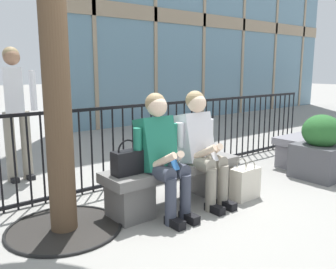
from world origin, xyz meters
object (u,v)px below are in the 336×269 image
(shopping_bag, at_px, (245,183))
(stone_bench_far, at_px, (313,144))
(seated_person_companion, at_px, (201,144))
(handbag_on_bench, at_px, (128,162))
(seated_person_with_phone, at_px, (162,151))
(stone_bench, at_px, (174,180))
(bystander_at_railing, at_px, (15,104))
(planter, at_px, (320,149))

(shopping_bag, distance_m, stone_bench_far, 2.15)
(seated_person_companion, xyz_separation_m, handbag_on_bench, (-0.84, 0.12, -0.08))
(seated_person_companion, bearing_deg, seated_person_with_phone, 180.00)
(stone_bench, relative_size, stone_bench_far, 1.00)
(handbag_on_bench, height_order, bystander_at_railing, bystander_at_railing)
(seated_person_with_phone, height_order, stone_bench_far, seated_person_with_phone)
(handbag_on_bench, bearing_deg, seated_person_companion, -8.00)
(seated_person_companion, distance_m, shopping_bag, 0.70)
(handbag_on_bench, height_order, planter, planter)
(handbag_on_bench, height_order, stone_bench_far, handbag_on_bench)
(shopping_bag, height_order, bystander_at_railing, bystander_at_railing)
(seated_person_companion, distance_m, stone_bench_far, 2.61)
(bystander_at_railing, bearing_deg, shopping_bag, -52.89)
(stone_bench, xyz_separation_m, seated_person_with_phone, (-0.26, -0.13, 0.38))
(handbag_on_bench, distance_m, stone_bench_far, 3.44)
(seated_person_with_phone, relative_size, bystander_at_railing, 0.71)
(seated_person_companion, relative_size, handbag_on_bench, 3.59)
(seated_person_with_phone, distance_m, seated_person_companion, 0.53)
(seated_person_with_phone, height_order, shopping_bag, seated_person_with_phone)
(shopping_bag, height_order, planter, planter)
(handbag_on_bench, distance_m, shopping_bag, 1.41)
(bystander_at_railing, bearing_deg, seated_person_companion, -58.17)
(seated_person_companion, height_order, planter, seated_person_companion)
(seated_person_with_phone, xyz_separation_m, shopping_bag, (0.99, -0.24, -0.47))
(handbag_on_bench, relative_size, stone_bench_far, 0.21)
(handbag_on_bench, bearing_deg, bystander_at_railing, 102.68)
(seated_person_companion, bearing_deg, bystander_at_railing, 121.83)
(seated_person_with_phone, bearing_deg, seated_person_companion, 0.00)
(shopping_bag, distance_m, bystander_at_railing, 3.01)
(stone_bench, relative_size, handbag_on_bench, 4.74)
(seated_person_companion, xyz_separation_m, planter, (1.87, -0.35, -0.26))
(bystander_at_railing, height_order, planter, bystander_at_railing)
(bystander_at_railing, relative_size, planter, 2.01)
(seated_person_with_phone, relative_size, planter, 1.43)
(stone_bench, bearing_deg, seated_person_with_phone, -154.04)
(stone_bench, relative_size, seated_person_companion, 1.32)
(seated_person_with_phone, relative_size, shopping_bag, 2.67)
(seated_person_companion, bearing_deg, planter, -10.74)
(stone_bench, height_order, planter, planter)
(stone_bench, relative_size, shopping_bag, 3.53)
(seated_person_with_phone, bearing_deg, shopping_bag, -13.80)
(stone_bench, bearing_deg, planter, -12.76)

